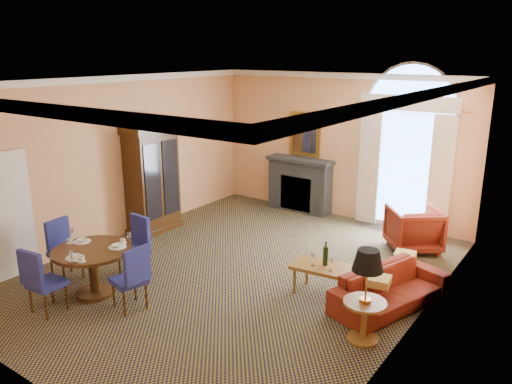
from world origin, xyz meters
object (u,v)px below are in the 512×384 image
Objects in this scene: armchair at (414,229)px; dining_table at (93,261)px; coffee_table at (324,268)px; armoire at (152,180)px; side_table at (366,284)px; sofa at (391,288)px.

dining_table is at bearing 14.08° from armchair.
coffee_table is (2.91, 2.01, -0.10)m from dining_table.
armoire reaches higher than side_table.
armchair is 0.74× the size of side_table.
armchair is at bearing 98.34° from side_table.
dining_table is 0.62× the size of sofa.
side_table is (0.50, -3.43, 0.40)m from armchair.
dining_table reaches higher than sofa.
side_table is (3.92, 1.20, 0.26)m from dining_table.
sofa is (5.27, -0.29, -0.79)m from armoire.
side_table reaches higher than dining_table.
dining_table reaches higher than armchair.
armchair is at bearing 53.55° from dining_table.
sofa is at bearing 30.55° from dining_table.
coffee_table reaches higher than armchair.
dining_table is 4.11m from side_table.
armchair is at bearing 23.04° from armoire.
armchair is (3.42, 4.63, -0.14)m from dining_table.
coffee_table is 0.82× the size of side_table.
coffee_table is at bearing 141.19° from side_table.
armoire is 1.15× the size of sofa.
armchair is at bearing 72.53° from coffee_table.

